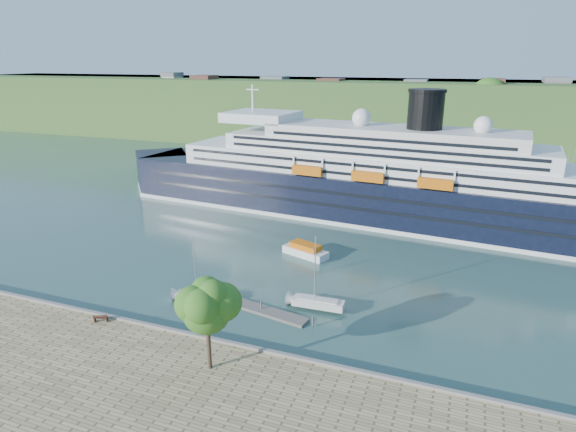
# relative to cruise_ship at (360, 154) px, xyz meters

# --- Properties ---
(ground) EXTENTS (400.00, 400.00, 0.00)m
(ground) POSITION_rel_cruise_ship_xyz_m (-9.17, -53.92, -13.19)
(ground) COLOR #2A4C45
(ground) RESTS_ON ground
(far_hillside) EXTENTS (400.00, 50.00, 24.00)m
(far_hillside) POSITION_rel_cruise_ship_xyz_m (-9.17, 91.08, -1.19)
(far_hillside) COLOR #304E1F
(far_hillside) RESTS_ON ground
(quay_coping) EXTENTS (220.00, 0.50, 0.30)m
(quay_coping) POSITION_rel_cruise_ship_xyz_m (-9.17, -54.12, -12.04)
(quay_coping) COLOR slate
(quay_coping) RESTS_ON promenade
(cruise_ship) EXTENTS (118.51, 27.32, 26.38)m
(cruise_ship) POSITION_rel_cruise_ship_xyz_m (0.00, 0.00, 0.00)
(cruise_ship) COLOR black
(cruise_ship) RESTS_ON ground
(park_bench) EXTENTS (1.88, 1.38, 1.11)m
(park_bench) POSITION_rel_cruise_ship_xyz_m (-19.31, -55.28, -11.63)
(park_bench) COLOR #452213
(park_bench) RESTS_ON promenade
(promenade_tree) EXTENTS (6.66, 6.66, 11.03)m
(promenade_tree) POSITION_rel_cruise_ship_xyz_m (-2.25, -58.78, -6.67)
(promenade_tree) COLOR #2A5717
(promenade_tree) RESTS_ON promenade
(floating_pontoon) EXTENTS (17.33, 5.18, 0.38)m
(floating_pontoon) POSITION_rel_cruise_ship_xyz_m (-4.61, -44.10, -13.00)
(floating_pontoon) COLOR #68655D
(floating_pontoon) RESTS_ON ground
(sailboat_white_near) EXTENTS (7.15, 3.97, 8.91)m
(sailboat_white_near) POSITION_rel_cruise_ship_xyz_m (-11.63, -44.80, -8.73)
(sailboat_white_near) COLOR silver
(sailboat_white_near) RESTS_ON ground
(sailboat_white_far) EXTENTS (7.67, 2.44, 9.80)m
(sailboat_white_far) POSITION_rel_cruise_ship_xyz_m (4.18, -41.48, -8.29)
(sailboat_white_far) COLOR silver
(sailboat_white_far) RESTS_ON ground
(tender_launch) EXTENTS (8.49, 5.26, 2.22)m
(tender_launch) POSITION_rel_cruise_ship_xyz_m (-3.25, -24.66, -12.08)
(tender_launch) COLOR #D0620C
(tender_launch) RESTS_ON ground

